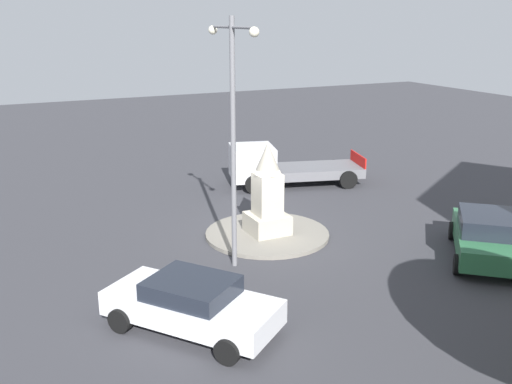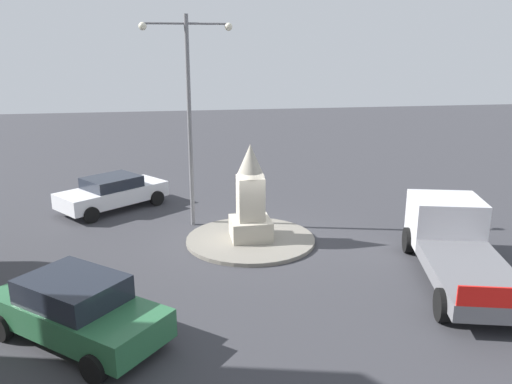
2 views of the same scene
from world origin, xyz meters
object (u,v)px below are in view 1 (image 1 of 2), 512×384
Objects in this scene: car_green_parked_left at (486,236)px; car_white_approaching at (192,303)px; monument at (267,195)px; streetlamp at (233,121)px; truck_white_parked_right at (279,166)px.

car_green_parked_left reaches higher than car_white_approaching.
car_white_approaching is (5.12, -4.71, -0.83)m from monument.
streetlamp is 9.11m from car_green_parked_left.
truck_white_parked_right is (-10.64, -2.05, 0.13)m from car_green_parked_left.
car_green_parked_left is 0.69× the size of truck_white_parked_right.
streetlamp is 1.65× the size of car_white_approaching.
monument reaches higher than truck_white_parked_right.
truck_white_parked_right is (-7.59, 5.61, -3.76)m from streetlamp.
car_white_approaching is at bearing -38.74° from streetlamp.
streetlamp is at bearing 141.26° from car_white_approaching.
monument is 0.72× the size of car_white_approaching.
monument is at bearing 131.75° from streetlamp.
truck_white_parked_right reaches higher than car_green_parked_left.
streetlamp is (1.90, -2.13, 3.12)m from monument.
streetlamp is 5.71m from car_white_approaching.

